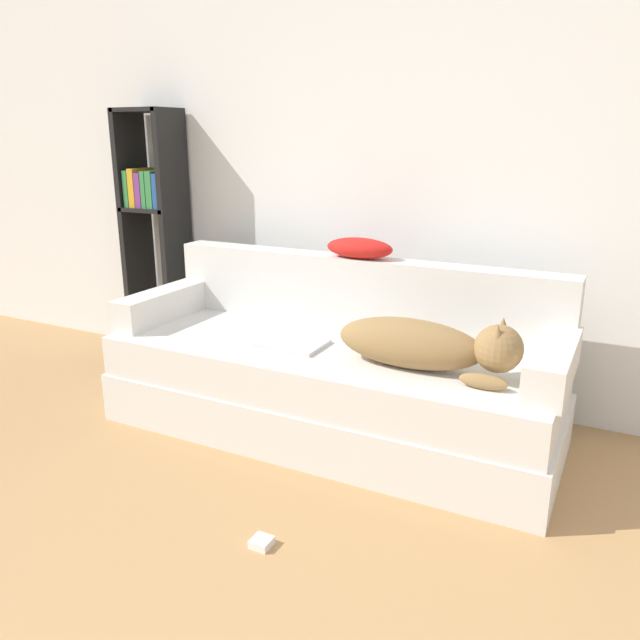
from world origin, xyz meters
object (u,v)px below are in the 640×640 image
Objects in this scene: couch at (329,389)px; bookshelf at (154,220)px; dog at (428,345)px; throw_pillow at (359,248)px; laptop at (292,344)px; power_adapter at (262,542)px.

bookshelf is at bearing 161.92° from couch.
dog is 0.51× the size of bookshelf.
throw_pillow is 1.43m from bookshelf.
power_adapter is (0.34, -0.83, -0.43)m from laptop.
laptop is at bearing -111.78° from throw_pillow.
power_adapter is at bearing -78.37° from couch.
dog is 2.57× the size of laptop.
throw_pillow is at bearing 139.92° from dog.
laptop is at bearing -153.72° from couch.
bookshelf is at bearing 156.13° from laptop.
couch is 30.42× the size of power_adapter.
power_adapter is (0.18, -1.23, -0.83)m from throw_pillow.
laptop is at bearing -23.13° from bookshelf.
dog is at bearing -2.46° from laptop.
throw_pillow reaches higher than laptop.
dog reaches higher than laptop.
power_adapter is (-0.31, -0.81, -0.53)m from dog.
throw_pillow is at bearing 89.29° from couch.
couch is 6.15× the size of throw_pillow.
couch is 1.64m from bookshelf.
laptop is (-0.66, 0.02, -0.10)m from dog.
dog is 11.17× the size of power_adapter.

